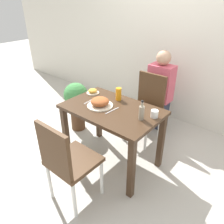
% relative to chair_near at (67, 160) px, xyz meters
% --- Properties ---
extents(ground_plane, '(16.00, 16.00, 0.00)m').
position_rel_chair_near_xyz_m(ground_plane, '(-0.06, 0.71, -0.52)').
color(ground_plane, '#B7B2A8').
extents(wall_back, '(8.00, 0.05, 2.60)m').
position_rel_chair_near_xyz_m(wall_back, '(-0.06, 2.20, 0.78)').
color(wall_back, silver).
rests_on(wall_back, ground_plane).
extents(dining_table, '(1.06, 0.68, 0.74)m').
position_rel_chair_near_xyz_m(dining_table, '(-0.06, 0.71, 0.09)').
color(dining_table, '#3D2819').
rests_on(dining_table, ground_plane).
extents(chair_near, '(0.42, 0.42, 0.91)m').
position_rel_chair_near_xyz_m(chair_near, '(0.00, 0.00, 0.00)').
color(chair_near, '#4C331E').
rests_on(chair_near, ground_plane).
extents(chair_far, '(0.42, 0.42, 0.91)m').
position_rel_chair_near_xyz_m(chair_far, '(-0.04, 1.41, 0.00)').
color(chair_far, '#4C331E').
rests_on(chair_far, ground_plane).
extents(food_plate, '(0.29, 0.29, 0.10)m').
position_rel_chair_near_xyz_m(food_plate, '(-0.19, 0.66, 0.26)').
color(food_plate, beige).
rests_on(food_plate, dining_table).
extents(side_plate, '(0.16, 0.16, 0.06)m').
position_rel_chair_near_xyz_m(side_plate, '(-0.50, 0.86, 0.24)').
color(side_plate, beige).
rests_on(side_plate, dining_table).
extents(drink_cup, '(0.08, 0.08, 0.08)m').
position_rel_chair_near_xyz_m(drink_cup, '(0.39, 0.83, 0.25)').
color(drink_cup, white).
rests_on(drink_cup, dining_table).
extents(juice_glass, '(0.07, 0.07, 0.15)m').
position_rel_chair_near_xyz_m(juice_glass, '(-0.14, 0.92, 0.29)').
color(juice_glass, orange).
rests_on(juice_glass, dining_table).
extents(sauce_bottle, '(0.05, 0.05, 0.21)m').
position_rel_chair_near_xyz_m(sauce_bottle, '(0.31, 0.71, 0.30)').
color(sauce_bottle, gray).
rests_on(sauce_bottle, dining_table).
extents(fork_utensil, '(0.02, 0.17, 0.00)m').
position_rel_chair_near_xyz_m(fork_utensil, '(-0.37, 0.66, 0.22)').
color(fork_utensil, silver).
rests_on(fork_utensil, dining_table).
extents(spoon_utensil, '(0.03, 0.20, 0.00)m').
position_rel_chair_near_xyz_m(spoon_utensil, '(-0.02, 0.66, 0.22)').
color(spoon_utensil, silver).
rests_on(spoon_utensil, dining_table).
extents(potted_plant_left, '(0.34, 0.34, 0.73)m').
position_rel_chair_near_xyz_m(potted_plant_left, '(-0.93, 0.95, -0.06)').
color(potted_plant_left, '#51331E').
rests_on(potted_plant_left, ground_plane).
extents(person_figure, '(0.34, 0.22, 1.17)m').
position_rel_chair_near_xyz_m(person_figure, '(-0.05, 1.78, 0.06)').
color(person_figure, '#2D3347').
rests_on(person_figure, ground_plane).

